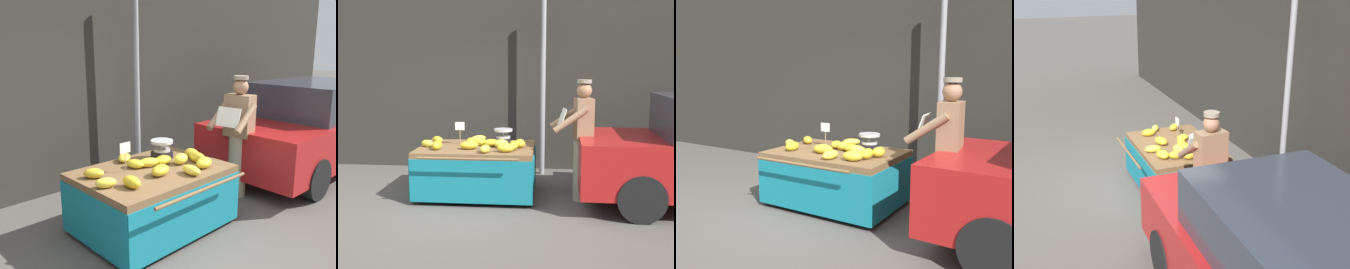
{
  "view_description": "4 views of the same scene",
  "coord_description": "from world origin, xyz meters",
  "views": [
    {
      "loc": [
        -2.41,
        -2.21,
        2.11
      ],
      "look_at": [
        0.57,
        0.87,
        1.07
      ],
      "focal_mm": 39.41,
      "sensor_mm": 36.0,
      "label": 1
    },
    {
      "loc": [
        1.3,
        -5.48,
        1.9
      ],
      "look_at": [
        0.68,
        0.73,
        0.93
      ],
      "focal_mm": 47.15,
      "sensor_mm": 36.0,
      "label": 2
    },
    {
      "loc": [
        2.94,
        -3.39,
        1.79
      ],
      "look_at": [
        0.42,
        0.7,
        0.98
      ],
      "focal_mm": 40.99,
      "sensor_mm": 36.0,
      "label": 3
    },
    {
      "loc": [
        6.53,
        -1.57,
        3.33
      ],
      "look_at": [
        0.79,
        0.7,
        1.09
      ],
      "focal_mm": 48.18,
      "sensor_mm": 36.0,
      "label": 4
    }
  ],
  "objects": [
    {
      "name": "ground_plane",
      "position": [
        0.0,
        0.0,
        0.0
      ],
      "size": [
        60.0,
        60.0,
        0.0
      ],
      "primitive_type": "plane",
      "color": "#514C47"
    },
    {
      "name": "back_wall",
      "position": [
        0.0,
        2.7,
        2.09
      ],
      "size": [
        16.0,
        0.24,
        4.18
      ],
      "primitive_type": "cube",
      "color": "#2D2B26",
      "rests_on": "ground"
    },
    {
      "name": "street_pole",
      "position": [
        1.18,
        2.19,
        1.53
      ],
      "size": [
        0.09,
        0.09,
        3.06
      ],
      "primitive_type": "cylinder",
      "color": "gray",
      "rests_on": "ground"
    },
    {
      "name": "banana_cart",
      "position": [
        0.25,
        0.79,
        0.54
      ],
      "size": [
        1.69,
        1.41,
        0.73
      ],
      "color": "brown",
      "rests_on": "ground"
    },
    {
      "name": "weighing_scale",
      "position": [
        0.61,
        1.03,
        0.85
      ],
      "size": [
        0.28,
        0.28,
        0.23
      ],
      "color": "black",
      "rests_on": "banana_cart"
    },
    {
      "name": "price_sign",
      "position": [
        -0.03,
        0.93,
        0.98
      ],
      "size": [
        0.14,
        0.01,
        0.34
      ],
      "color": "#997A51",
      "rests_on": "banana_cart"
    },
    {
      "name": "banana_bunch_0",
      "position": [
        0.17,
        0.58,
        0.79
      ],
      "size": [
        0.3,
        0.23,
        0.12
      ],
      "primitive_type": "ellipsoid",
      "rotation": [
        0.0,
        0.0,
        1.88
      ],
      "color": "gold",
      "rests_on": "banana_cart"
    },
    {
      "name": "banana_bunch_1",
      "position": [
        -0.46,
        0.69,
        0.78
      ],
      "size": [
        0.24,
        0.19,
        0.1
      ],
      "primitive_type": "ellipsoid",
      "rotation": [
        0.0,
        0.0,
        1.12
      ],
      "color": "yellow",
      "rests_on": "banana_cart"
    },
    {
      "name": "banana_bunch_2",
      "position": [
        0.71,
        0.42,
        0.79
      ],
      "size": [
        0.27,
        0.22,
        0.12
      ],
      "primitive_type": "ellipsoid",
      "rotation": [
        0.0,
        0.0,
        1.83
      ],
      "color": "yellow",
      "rests_on": "banana_cart"
    },
    {
      "name": "banana_bunch_3",
      "position": [
        0.62,
        0.7,
        0.8
      ],
      "size": [
        0.22,
        0.17,
        0.13
      ],
      "primitive_type": "ellipsoid",
      "rotation": [
        0.0,
        0.0,
        1.72
      ],
      "color": "yellow",
      "rests_on": "banana_cart"
    },
    {
      "name": "banana_bunch_4",
      "position": [
        0.45,
        0.84,
        0.78
      ],
      "size": [
        0.26,
        0.17,
        0.1
      ],
      "primitive_type": "ellipsoid",
      "rotation": [
        0.0,
        0.0,
        1.64
      ],
      "color": "gold",
      "rests_on": "banana_cart"
    },
    {
      "name": "banana_bunch_5",
      "position": [
        0.2,
        1.26,
        0.78
      ],
      "size": [
        0.29,
        0.28,
        0.09
      ],
      "primitive_type": "ellipsoid",
      "rotation": [
        0.0,
        0.0,
        2.33
      ],
      "color": "yellow",
      "rests_on": "banana_cart"
    },
    {
      "name": "banana_bunch_6",
      "position": [
        0.43,
        0.36,
        0.78
      ],
      "size": [
        0.16,
        0.27,
        0.1
      ],
      "primitive_type": "ellipsoid",
      "rotation": [
        0.0,
        0.0,
        3.03
      ],
      "color": "yellow",
      "rests_on": "banana_cart"
    },
    {
      "name": "banana_bunch_7",
      "position": [
        -0.28,
        0.52,
        0.79
      ],
      "size": [
        0.13,
        0.23,
        0.12
      ],
      "primitive_type": "ellipsoid",
      "rotation": [
        0.0,
        0.0,
        0.01
      ],
      "color": "gold",
      "rests_on": "banana_cart"
    },
    {
      "name": "banana_bunch_8",
      "position": [
        0.8,
        0.61,
        0.8
      ],
      "size": [
        0.13,
        0.23,
        0.13
      ],
      "primitive_type": "ellipsoid",
      "rotation": [
        0.0,
        0.0,
        0.01
      ],
      "color": "gold",
      "rests_on": "banana_cart"
    },
    {
      "name": "banana_bunch_9",
      "position": [
        0.88,
        0.77,
        0.79
      ],
      "size": [
        0.15,
        0.2,
        0.13
      ],
      "primitive_type": "ellipsoid",
      "rotation": [
        0.0,
        0.0,
        0.01
      ],
      "color": "gold",
      "rests_on": "banana_cart"
    },
    {
      "name": "banana_bunch_10",
      "position": [
        0.27,
        0.89,
        0.79
      ],
      "size": [
        0.29,
        0.22,
        0.11
      ],
      "primitive_type": "ellipsoid",
      "rotation": [
        0.0,
        0.0,
        1.18
      ],
      "color": "yellow",
      "rests_on": "banana_cart"
    },
    {
      "name": "banana_bunch_11",
      "position": [
        -0.4,
        1.01,
        0.79
      ],
      "size": [
        0.25,
        0.25,
        0.11
      ],
      "primitive_type": "ellipsoid",
      "rotation": [
        0.0,
        0.0,
        0.8
      ],
      "color": "gold",
      "rests_on": "banana_cart"
    },
    {
      "name": "banana_bunch_12",
      "position": [
        0.13,
        0.97,
        0.78
      ],
      "size": [
        0.21,
        0.25,
        0.1
      ],
      "primitive_type": "ellipsoid",
      "rotation": [
        0.0,
        0.0,
        0.35
      ],
      "color": "yellow",
      "rests_on": "banana_cart"
    },
    {
      "name": "vendor_person",
      "position": [
        1.76,
        0.7,
        0.87
      ],
      "size": [
        0.61,
        0.56,
        1.71
      ],
      "color": "gray",
      "rests_on": "ground"
    }
  ]
}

